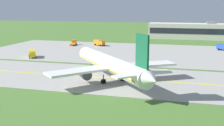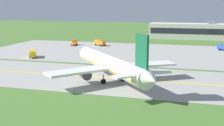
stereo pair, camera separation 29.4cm
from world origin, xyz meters
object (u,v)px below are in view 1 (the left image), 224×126
object	(u,v)px
airplane_lead	(111,64)
service_truck_baggage	(224,47)
service_truck_fuel	(32,53)
service_truck_catering	(74,43)
service_truck_pushback	(99,42)

from	to	relation	value
airplane_lead	service_truck_baggage	bearing A→B (deg)	60.96
service_truck_fuel	service_truck_catering	size ratio (longest dim) A/B	0.92
service_truck_baggage	service_truck_pushback	world-z (taller)	same
service_truck_baggage	service_truck_fuel	world-z (taller)	same
service_truck_fuel	service_truck_catering	xyz separation A→B (m)	(1.68, 34.08, -0.35)
service_truck_baggage	service_truck_fuel	size ratio (longest dim) A/B	1.00
service_truck_fuel	service_truck_pushback	bearing A→B (deg)	68.71
airplane_lead	service_truck_fuel	xyz separation A→B (m)	(-35.24, 23.80, -2.60)
service_truck_catering	service_truck_fuel	bearing A→B (deg)	-92.82
service_truck_baggage	service_truck_fuel	xyz separation A→B (m)	(-67.43, -34.17, 0.00)
airplane_lead	service_truck_catering	world-z (taller)	airplane_lead
airplane_lead	service_truck_fuel	world-z (taller)	airplane_lead
service_truck_catering	service_truck_pushback	xyz separation A→B (m)	(12.06, 1.17, 0.35)
airplane_lead	service_truck_fuel	bearing A→B (deg)	145.96
service_truck_baggage	service_truck_pushback	xyz separation A→B (m)	(-53.69, 1.08, 0.00)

